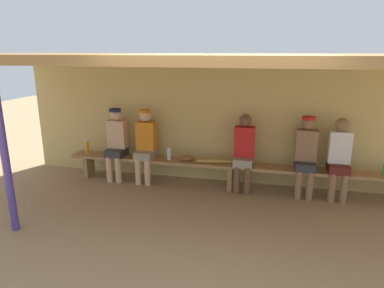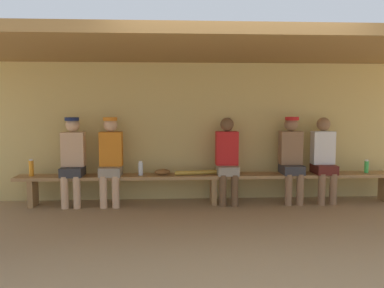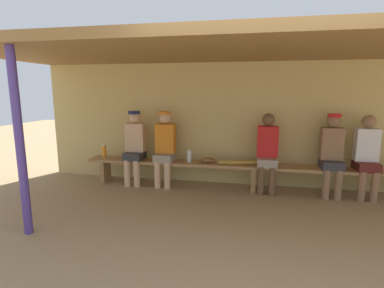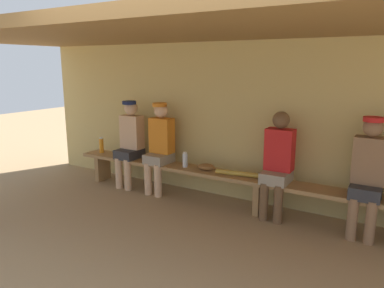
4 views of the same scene
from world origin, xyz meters
name	(u,v)px [view 2 (image 2 of 4)]	position (x,y,z in m)	size (l,w,h in m)	color
ground_plane	(228,236)	(0.00, 0.00, 0.00)	(24.00, 24.00, 0.00)	#9E7F59
back_wall	(211,131)	(0.00, 2.00, 1.10)	(8.00, 0.20, 2.20)	tan
dugout_roof	(221,48)	(0.00, 0.70, 2.26)	(8.00, 2.80, 0.12)	olive
bench	(213,179)	(0.00, 1.55, 0.39)	(6.00, 0.36, 0.46)	#9E7547
player_with_sunglasses	(73,157)	(-2.14, 1.55, 0.75)	(0.34, 0.42, 1.34)	#333338
player_shirtless_tan	(111,157)	(-1.57, 1.55, 0.75)	(0.34, 0.42, 1.34)	gray
player_in_white	(324,156)	(1.74, 1.55, 0.73)	(0.34, 0.42, 1.34)	#591E19
player_rightmost	(227,157)	(0.21, 1.55, 0.73)	(0.34, 0.42, 1.34)	gray
player_middle	(291,155)	(1.22, 1.55, 0.75)	(0.34, 0.42, 1.34)	#333338
water_bottle_orange	(141,169)	(-1.12, 1.54, 0.56)	(0.07, 0.07, 0.22)	silver
water_bottle_clear	(366,167)	(2.43, 1.55, 0.56)	(0.07, 0.07, 0.21)	green
water_bottle_blue	(31,168)	(-2.76, 1.56, 0.58)	(0.07, 0.07, 0.26)	orange
baseball_glove_worn	(162,172)	(-0.79, 1.55, 0.51)	(0.24, 0.17, 0.09)	brown
baseball_bat	(202,172)	(-0.18, 1.55, 0.49)	(0.07, 0.07, 0.86)	#B28C33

